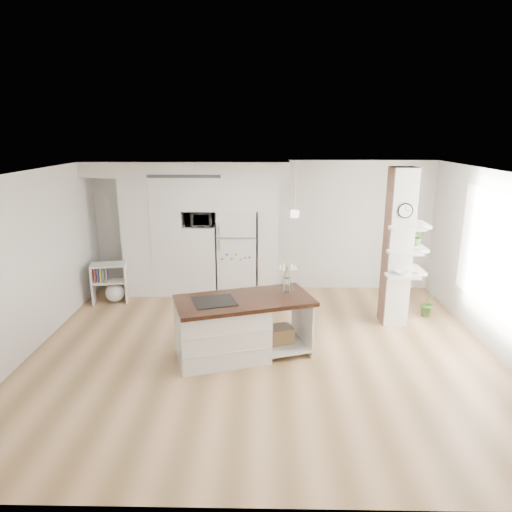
{
  "coord_description": "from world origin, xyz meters",
  "views": [
    {
      "loc": [
        0.02,
        -6.33,
        3.26
      ],
      "look_at": [
        -0.11,
        0.9,
        1.27
      ],
      "focal_mm": 32.0,
      "sensor_mm": 36.0,
      "label": 1
    }
  ],
  "objects": [
    {
      "name": "microwave",
      "position": [
        -1.27,
        2.62,
        1.57
      ],
      "size": [
        0.54,
        0.37,
        0.3
      ],
      "primitive_type": "imported",
      "color": "#2D2D2D",
      "rests_on": "cabinet_wall"
    },
    {
      "name": "room",
      "position": [
        0.0,
        0.0,
        1.86
      ],
      "size": [
        7.04,
        6.04,
        2.72
      ],
      "color": "white",
      "rests_on": "ground"
    },
    {
      "name": "floor_plant_b",
      "position": [
        2.51,
        1.81,
        0.24
      ],
      "size": [
        0.34,
        0.34,
        0.48
      ],
      "primitive_type": "imported",
      "rotation": [
        0.0,
        0.0,
        -0.29
      ],
      "color": "#3E6B2B",
      "rests_on": "floor"
    },
    {
      "name": "floor",
      "position": [
        0.0,
        0.0,
        0.0
      ],
      "size": [
        7.0,
        6.0,
        0.01
      ],
      "primitive_type": "cube",
      "color": "tan",
      "rests_on": "ground"
    },
    {
      "name": "decor_bowl",
      "position": [
        2.3,
        0.9,
        1.0
      ],
      "size": [
        0.22,
        0.22,
        0.05
      ],
      "primitive_type": "imported",
      "color": "white",
      "rests_on": "column"
    },
    {
      "name": "window",
      "position": [
        3.48,
        0.3,
        1.5
      ],
      "size": [
        0.0,
        2.4,
        2.4
      ],
      "primitive_type": "plane",
      "rotation": [
        1.57,
        0.0,
        -1.57
      ],
      "color": "white",
      "rests_on": "room"
    },
    {
      "name": "bookshelf",
      "position": [
        -2.97,
        2.07,
        0.34
      ],
      "size": [
        0.73,
        0.51,
        0.78
      ],
      "rotation": [
        0.0,
        0.0,
        0.22
      ],
      "color": "white",
      "rests_on": "floor"
    },
    {
      "name": "refrigerator",
      "position": [
        -0.53,
        2.68,
        0.88
      ],
      "size": [
        0.78,
        0.69,
        1.75
      ],
      "color": "white",
      "rests_on": "floor"
    },
    {
      "name": "kitchen_island",
      "position": [
        -0.48,
        -0.14,
        0.47
      ],
      "size": [
        2.18,
        1.5,
        1.46
      ],
      "rotation": [
        0.0,
        0.0,
        0.31
      ],
      "color": "white",
      "rests_on": "floor"
    },
    {
      "name": "floor_plant_a",
      "position": [
        3.0,
        1.45,
        0.25
      ],
      "size": [
        0.34,
        0.32,
        0.5
      ],
      "primitive_type": "imported",
      "rotation": [
        0.0,
        0.0,
        0.42
      ],
      "color": "#3E6B2B",
      "rests_on": "floor"
    },
    {
      "name": "shelf_plant",
      "position": [
        2.63,
        1.3,
        1.52
      ],
      "size": [
        0.27,
        0.23,
        0.3
      ],
      "primitive_type": "imported",
      "color": "#3E6B2B",
      "rests_on": "column"
    },
    {
      "name": "column",
      "position": [
        2.38,
        1.13,
        1.35
      ],
      "size": [
        0.69,
        0.9,
        2.7
      ],
      "color": "silver",
      "rests_on": "floor"
    },
    {
      "name": "pendant_light",
      "position": [
        1.7,
        0.15,
        2.12
      ],
      "size": [
        0.12,
        0.12,
        0.1
      ],
      "primitive_type": "cylinder",
      "color": "white",
      "rests_on": "room"
    },
    {
      "name": "cabinet_wall",
      "position": [
        -1.45,
        2.67,
        1.51
      ],
      "size": [
        4.0,
        0.71,
        2.7
      ],
      "color": "white",
      "rests_on": "floor"
    }
  ]
}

